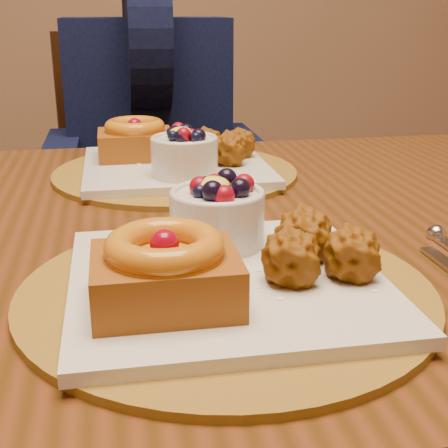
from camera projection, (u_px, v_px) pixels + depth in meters
The scene contains 5 objects.
dining_table at pixel (195, 276), 0.80m from camera, with size 1.60×0.90×0.76m.
place_setting_near at pixel (222, 264), 0.57m from camera, with size 0.38×0.38×0.09m.
place_setting_far at pixel (173, 159), 0.97m from camera, with size 0.38×0.38×0.09m.
chair_far at pixel (154, 192), 1.71m from camera, with size 0.52×0.52×0.95m.
diner at pixel (148, 94), 1.47m from camera, with size 0.46×0.46×0.76m.
Camera 1 is at (-0.07, -0.76, 1.00)m, focal length 50.00 mm.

